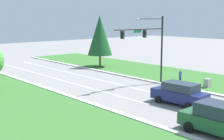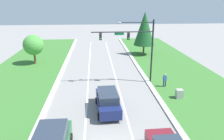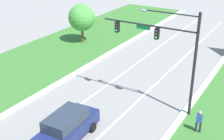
{
  "view_description": "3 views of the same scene",
  "coord_description": "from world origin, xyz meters",
  "px_view_note": "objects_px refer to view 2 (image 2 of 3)",
  "views": [
    {
      "loc": [
        -21.61,
        -9.68,
        7.51
      ],
      "look_at": [
        1.37,
        16.7,
        1.63
      ],
      "focal_mm": 50.0,
      "sensor_mm": 36.0,
      "label": 1
    },
    {
      "loc": [
        -0.86,
        -11.78,
        9.89
      ],
      "look_at": [
        1.06,
        12.15,
        2.1
      ],
      "focal_mm": 35.0,
      "sensor_mm": 36.0,
      "label": 2
    },
    {
      "loc": [
        11.29,
        -6.44,
        12.4
      ],
      "look_at": [
        -1.49,
        14.75,
        1.4
      ],
      "focal_mm": 50.0,
      "sensor_mm": 36.0,
      "label": 3
    }
  ],
  "objects_px": {
    "traffic_signal_mast": "(135,42)",
    "navy_suv": "(108,101)",
    "utility_cabinet": "(179,94)",
    "pedestrian": "(165,80)",
    "oak_near_left_tree": "(33,45)",
    "conifer_near_right_tree": "(145,29)"
  },
  "relations": [
    {
      "from": "traffic_signal_mast",
      "to": "navy_suv",
      "type": "xyz_separation_m",
      "value": [
        -3.67,
        -6.94,
        -4.12
      ]
    },
    {
      "from": "utility_cabinet",
      "to": "pedestrian",
      "type": "distance_m",
      "value": 3.24
    },
    {
      "from": "navy_suv",
      "to": "utility_cabinet",
      "type": "distance_m",
      "value": 7.84
    },
    {
      "from": "utility_cabinet",
      "to": "navy_suv",
      "type": "bearing_deg",
      "value": -165.37
    },
    {
      "from": "pedestrian",
      "to": "oak_near_left_tree",
      "type": "height_order",
      "value": "oak_near_left_tree"
    },
    {
      "from": "conifer_near_right_tree",
      "to": "oak_near_left_tree",
      "type": "xyz_separation_m",
      "value": [
        -18.56,
        -4.73,
        -1.76
      ]
    },
    {
      "from": "traffic_signal_mast",
      "to": "oak_near_left_tree",
      "type": "bearing_deg",
      "value": 147.02
    },
    {
      "from": "pedestrian",
      "to": "conifer_near_right_tree",
      "type": "bearing_deg",
      "value": -108.5
    },
    {
      "from": "navy_suv",
      "to": "conifer_near_right_tree",
      "type": "relative_size",
      "value": 0.64
    },
    {
      "from": "navy_suv",
      "to": "utility_cabinet",
      "type": "relative_size",
      "value": 4.87
    },
    {
      "from": "pedestrian",
      "to": "utility_cabinet",
      "type": "bearing_deg",
      "value": 85.36
    },
    {
      "from": "navy_suv",
      "to": "pedestrian",
      "type": "xyz_separation_m",
      "value": [
        6.99,
        5.13,
        -0.06
      ]
    },
    {
      "from": "pedestrian",
      "to": "conifer_near_right_tree",
      "type": "distance_m",
      "value": 16.31
    },
    {
      "from": "pedestrian",
      "to": "navy_suv",
      "type": "bearing_deg",
      "value": 21.3
    },
    {
      "from": "navy_suv",
      "to": "traffic_signal_mast",
      "type": "bearing_deg",
      "value": 59.21
    },
    {
      "from": "conifer_near_right_tree",
      "to": "navy_suv",
      "type": "bearing_deg",
      "value": -110.83
    },
    {
      "from": "utility_cabinet",
      "to": "conifer_near_right_tree",
      "type": "bearing_deg",
      "value": 88.81
    },
    {
      "from": "navy_suv",
      "to": "oak_near_left_tree",
      "type": "xyz_separation_m",
      "value": [
        -10.59,
        16.2,
        2.11
      ]
    },
    {
      "from": "navy_suv",
      "to": "utility_cabinet",
      "type": "bearing_deg",
      "value": 11.71
    },
    {
      "from": "navy_suv",
      "to": "conifer_near_right_tree",
      "type": "distance_m",
      "value": 22.73
    },
    {
      "from": "oak_near_left_tree",
      "to": "utility_cabinet",
      "type": "bearing_deg",
      "value": -38.07
    },
    {
      "from": "navy_suv",
      "to": "pedestrian",
      "type": "distance_m",
      "value": 8.68
    }
  ]
}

